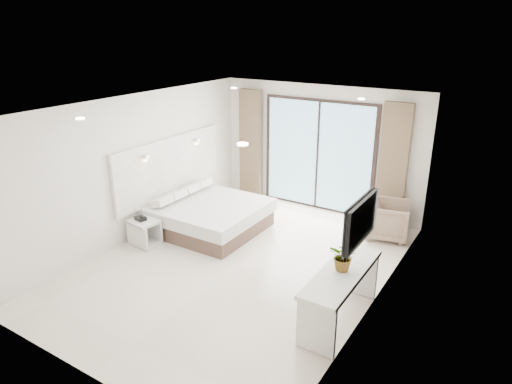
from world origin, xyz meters
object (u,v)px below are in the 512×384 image
nightstand (145,232)px  armchair (388,218)px  bed (209,215)px  console_desk (341,284)px

nightstand → armchair: bearing=44.1°
bed → console_desk: size_ratio=1.16×
bed → nightstand: bed is taller
bed → console_desk: 3.66m
bed → armchair: (3.12, 1.52, 0.10)m
armchair → nightstand: bearing=113.2°
bed → console_desk: (3.35, -1.43, 0.28)m
nightstand → console_desk: bearing=4.4°
bed → nightstand: bearing=-117.8°
console_desk → armchair: bearing=94.6°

